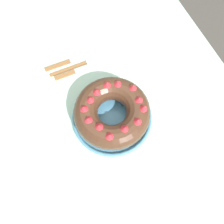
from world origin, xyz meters
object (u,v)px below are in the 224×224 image
bundt_cake (112,112)px  cake_knife (74,72)px  serving_knife (69,61)px  fork (79,65)px  serving_dish (112,117)px

bundt_cake → cake_knife: size_ratio=1.41×
bundt_cake → cake_knife: (-0.23, -0.06, -0.06)m
serving_knife → cake_knife: same height
cake_knife → fork: bearing=129.6°
fork → serving_knife: bearing=-136.2°
fork → serving_knife: serving_knife is taller
bundt_cake → serving_knife: (-0.29, -0.06, -0.06)m
serving_knife → cake_knife: 0.05m
serving_dish → serving_knife: 0.30m
serving_dish → fork: (-0.26, -0.03, -0.01)m
bundt_cake → fork: size_ratio=1.23×
cake_knife → serving_dish: bearing=18.1°
fork → cake_knife: cake_knife is taller
serving_dish → cake_knife: serving_dish is taller
serving_knife → cake_knife: (0.05, 0.00, 0.00)m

